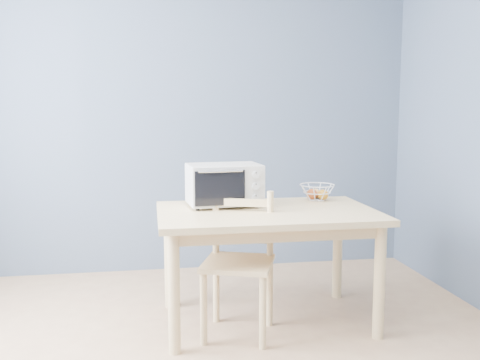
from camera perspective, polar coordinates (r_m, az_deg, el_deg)
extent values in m
cube|color=#505D6E|center=(4.62, -6.47, 6.31)|extent=(4.00, 0.01, 2.60)
cube|color=#E0C786|center=(3.46, 2.89, -3.55)|extent=(1.40, 0.90, 0.04)
cylinder|color=#E0C786|center=(3.13, -7.06, -11.95)|extent=(0.07, 0.07, 0.71)
cylinder|color=#E0C786|center=(3.40, 14.66, -10.50)|extent=(0.07, 0.07, 0.71)
cylinder|color=#E0C786|center=(3.83, -7.55, -8.28)|extent=(0.07, 0.07, 0.71)
cylinder|color=#E0C786|center=(4.06, 10.37, -7.42)|extent=(0.07, 0.07, 0.71)
cube|color=beige|center=(3.58, -1.71, -0.41)|extent=(0.51, 0.36, 0.27)
cube|color=black|center=(3.57, -2.71, -0.49)|extent=(0.33, 0.30, 0.21)
cube|color=black|center=(3.41, -2.14, -0.87)|extent=(0.33, 0.04, 0.22)
cylinder|color=silver|center=(3.37, -2.08, 0.93)|extent=(0.29, 0.04, 0.01)
cube|color=beige|center=(3.47, 1.62, -0.66)|extent=(0.13, 0.02, 0.25)
cylinder|color=black|center=(3.45, -4.55, -3.14)|extent=(0.03, 0.03, 0.02)
cylinder|color=black|center=(3.54, 1.96, -2.84)|extent=(0.03, 0.03, 0.02)
cylinder|color=black|center=(3.68, -5.21, -2.45)|extent=(0.03, 0.03, 0.02)
cylinder|color=black|center=(3.77, 0.90, -2.19)|extent=(0.03, 0.03, 0.02)
cylinder|color=silver|center=(3.45, 1.69, 0.54)|extent=(0.05, 0.02, 0.05)
cylinder|color=silver|center=(3.46, 1.68, -0.69)|extent=(0.05, 0.02, 0.05)
cylinder|color=silver|center=(3.47, 1.68, -1.92)|extent=(0.05, 0.02, 0.05)
torus|color=white|center=(3.84, 8.22, -0.52)|extent=(0.31, 0.31, 0.01)
torus|color=white|center=(3.84, 8.21, -1.31)|extent=(0.24, 0.24, 0.01)
torus|color=white|center=(3.85, 8.19, -2.09)|extent=(0.14, 0.14, 0.01)
sphere|color=red|center=(3.84, 7.68, -1.51)|extent=(0.08, 0.08, 0.08)
sphere|color=orange|center=(3.84, 8.84, -1.58)|extent=(0.08, 0.08, 0.08)
sphere|color=#F2AE5E|center=(3.89, 8.05, -1.45)|extent=(0.07, 0.07, 0.07)
cube|color=#E0C786|center=(3.32, -0.21, -8.89)|extent=(0.53, 0.53, 0.03)
cylinder|color=#E0C786|center=(3.26, -3.90, -13.56)|extent=(0.04, 0.04, 0.44)
cylinder|color=#E0C786|center=(3.20, 2.44, -13.96)|extent=(0.04, 0.04, 0.44)
cylinder|color=#E0C786|center=(3.59, -2.55, -11.57)|extent=(0.04, 0.04, 0.44)
cylinder|color=#E0C786|center=(3.53, 3.18, -11.88)|extent=(0.04, 0.04, 0.44)
cylinder|color=#E0C786|center=(3.47, -2.59, -4.66)|extent=(0.04, 0.04, 0.44)
cylinder|color=#E0C786|center=(3.41, 3.24, -4.87)|extent=(0.04, 0.04, 0.44)
cube|color=#E0C786|center=(3.46, 0.30, -6.28)|extent=(0.34, 0.13, 0.05)
cube|color=#E0C786|center=(3.43, 0.30, -4.36)|extent=(0.34, 0.13, 0.05)
cube|color=#E0C786|center=(3.41, 0.30, -2.43)|extent=(0.34, 0.13, 0.05)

